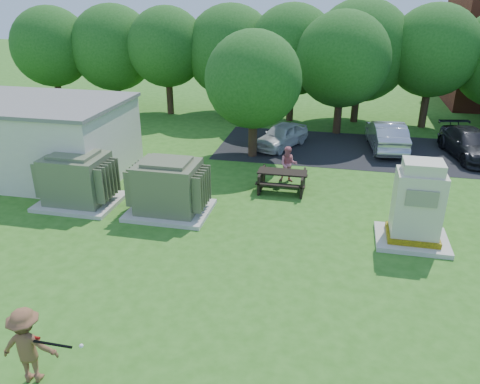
% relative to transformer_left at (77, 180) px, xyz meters
% --- Properties ---
extents(ground, '(120.00, 120.00, 0.00)m').
position_rel_transformer_left_xyz_m(ground, '(6.50, -4.50, -0.97)').
color(ground, '#2D6619').
rests_on(ground, ground).
extents(service_building, '(10.00, 5.00, 3.20)m').
position_rel_transformer_left_xyz_m(service_building, '(-4.50, 2.50, 0.63)').
color(service_building, beige).
rests_on(service_building, ground).
extents(service_building_roof, '(10.20, 5.20, 0.15)m').
position_rel_transformer_left_xyz_m(service_building_roof, '(-4.50, 2.50, 2.31)').
color(service_building_roof, slate).
rests_on(service_building_roof, service_building).
extents(parking_strip, '(20.00, 6.00, 0.01)m').
position_rel_transformer_left_xyz_m(parking_strip, '(13.50, 9.00, -0.96)').
color(parking_strip, '#232326').
rests_on(parking_strip, ground).
extents(transformer_left, '(3.00, 2.40, 2.07)m').
position_rel_transformer_left_xyz_m(transformer_left, '(0.00, 0.00, 0.00)').
color(transformer_left, beige).
rests_on(transformer_left, ground).
extents(transformer_right, '(3.00, 2.40, 2.07)m').
position_rel_transformer_left_xyz_m(transformer_right, '(3.70, 0.00, 0.00)').
color(transformer_right, beige).
rests_on(transformer_right, ground).
extents(generator_cabinet, '(2.33, 1.90, 2.83)m').
position_rel_transformer_left_xyz_m(generator_cabinet, '(12.31, -0.40, 0.27)').
color(generator_cabinet, beige).
rests_on(generator_cabinet, ground).
extents(picnic_table, '(1.99, 1.49, 0.85)m').
position_rel_transformer_left_xyz_m(picnic_table, '(7.53, 2.94, -0.44)').
color(picnic_table, black).
rests_on(picnic_table, ground).
extents(batter, '(1.26, 0.86, 1.79)m').
position_rel_transformer_left_xyz_m(batter, '(3.69, -8.36, -0.07)').
color(batter, brown).
rests_on(batter, ground).
extents(person_by_generator, '(0.76, 0.57, 1.90)m').
position_rel_transformer_left_xyz_m(person_by_generator, '(12.22, -0.18, -0.02)').
color(person_by_generator, black).
rests_on(person_by_generator, ground).
extents(person_at_picnic, '(0.84, 0.69, 1.58)m').
position_rel_transformer_left_xyz_m(person_at_picnic, '(7.65, 3.98, -0.18)').
color(person_at_picnic, '#CE6D76').
rests_on(person_at_picnic, ground).
extents(car_white, '(2.84, 3.93, 1.24)m').
position_rel_transformer_left_xyz_m(car_white, '(6.72, 8.71, -0.35)').
color(car_white, silver).
rests_on(car_white, ground).
extents(car_silver_a, '(2.04, 4.65, 1.48)m').
position_rel_transformer_left_xyz_m(car_silver_a, '(12.07, 9.58, -0.23)').
color(car_silver_a, '#AAA9AE').
rests_on(car_silver_a, ground).
extents(car_dark, '(2.78, 4.93, 1.35)m').
position_rel_transformer_left_xyz_m(car_dark, '(16.03, 9.11, -0.30)').
color(car_dark, black).
rests_on(car_dark, ground).
extents(batting_equipment, '(1.15, 0.24, 0.16)m').
position_rel_transformer_left_xyz_m(batting_equipment, '(4.38, -8.44, 0.19)').
color(batting_equipment, black).
rests_on(batting_equipment, ground).
extents(tree_row, '(41.30, 13.30, 7.30)m').
position_rel_transformer_left_xyz_m(tree_row, '(8.25, 14.00, 3.18)').
color(tree_row, '#47301E').
rests_on(tree_row, ground).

